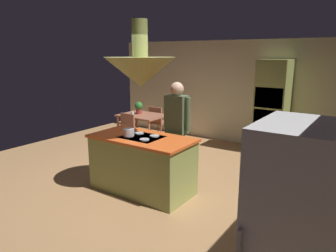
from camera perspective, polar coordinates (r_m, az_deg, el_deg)
The scene contains 13 objects.
ground at distance 5.47m, azimuth -3.29°, elevation -10.91°, with size 8.16×8.16×0.00m, color #AD7F51.
wall_back at distance 8.06m, azimuth 11.83°, elevation 6.07°, with size 6.80×0.10×2.55m, color beige.
kitchen_island at distance 5.15m, azimuth -4.73°, elevation -6.91°, with size 1.70×0.87×0.94m.
oven_tower at distance 7.35m, azimuth 18.43°, elevation 3.26°, with size 0.66×0.62×2.10m.
dining_table at distance 7.71m, azimuth -4.73°, elevation 1.32°, with size 1.09×0.83×0.76m.
person_at_island at distance 5.43m, azimuth 1.60°, elevation 0.22°, with size 0.53×0.23×1.76m.
range_hood at distance 4.85m, azimuth -5.07°, elevation 10.11°, with size 1.10×1.10×1.00m.
pendant_light_over_table at distance 7.55m, azimuth -4.90°, elevation 10.31°, with size 0.32×0.32×0.82m.
chair_facing_island at distance 7.27m, azimuth -7.88°, elevation -0.71°, with size 0.40×0.40×0.87m.
chair_by_back_wall at distance 8.23m, azimuth -1.91°, elevation 1.04°, with size 0.40×0.40×0.87m.
potted_plant_on_table at distance 7.78m, azimuth -5.36°, elevation 3.46°, with size 0.20×0.20×0.30m.
cup_on_table at distance 7.61m, azimuth -6.51°, elevation 2.26°, with size 0.07×0.07×0.09m, color white.
cooking_pot_on_cooktop at distance 5.00m, azimuth -7.21°, elevation -1.14°, with size 0.18×0.18×0.12m, color #B2B2B7.
Camera 1 is at (3.08, -3.94, 2.23)m, focal length 33.35 mm.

